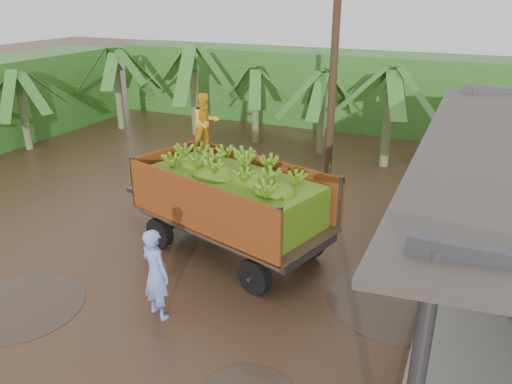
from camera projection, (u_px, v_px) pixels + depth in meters
ground at (193, 285)px, 11.69m from camera, size 100.00×100.00×0.00m
hedge_north at (320, 87)px, 25.28m from camera, size 22.00×3.00×3.60m
banana_trailer at (231, 198)px, 12.61m from camera, size 7.09×3.77×3.91m
man_blue at (156, 274)px, 10.24m from camera, size 0.85×0.70×2.01m
utility_pole at (333, 74)px, 15.28m from camera, size 1.20×0.24×7.91m
banana_plants at (157, 121)px, 18.80m from camera, size 23.73×20.40×4.17m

